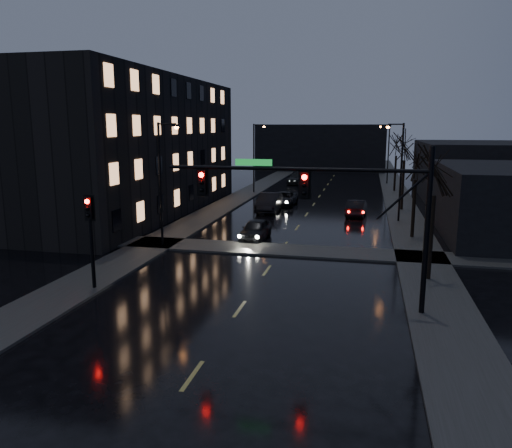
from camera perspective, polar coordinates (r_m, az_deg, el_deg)
The scene contains 22 objects.
ground at distance 15.02m, azimuth -10.02°, elevation -20.21°, with size 160.00×160.00×0.00m, color black.
sidewalk_left at distance 49.34m, azimuth -3.63°, elevation 2.14°, with size 3.00×140.00×0.12m, color #2D2D2B.
sidewalk_right at distance 47.53m, azimuth 16.47°, elevation 1.35°, with size 3.00×140.00×0.12m, color #2D2D2B.
sidewalk_cross at distance 31.67m, azimuth 2.86°, elevation -2.96°, with size 40.00×3.00×0.12m, color #2D2D2B.
apartment_block at distance 47.09m, azimuth -14.96°, elevation 8.62°, with size 12.00×30.00×12.00m, color black.
commercial_right_far at distance 61.13m, azimuth 23.85°, elevation 5.73°, with size 12.00×18.00×6.00m, color black.
far_block at distance 90.23m, azimuth 7.48°, elevation 8.67°, with size 22.00×10.00×8.00m, color black.
signal_mast at distance 21.02m, azimuth 8.94°, elevation 3.06°, with size 11.11×0.41×7.00m.
signal_pole_left at distance 24.78m, azimuth -18.38°, elevation -0.51°, with size 0.35×0.41×4.53m.
tree_near at distance 26.03m, azimuth 19.91°, elevation 7.06°, with size 3.52×3.52×8.08m.
tree_mid_a at distance 35.98m, azimuth 17.92°, elevation 7.52°, with size 3.30×3.30×7.58m.
tree_mid_b at distance 47.90m, azimuth 16.71°, elevation 9.30°, with size 3.74×3.74×8.59m.
tree_far at distance 61.89m, azimuth 15.80°, elevation 9.16°, with size 3.43×3.43×7.88m.
streetlight_l_near at distance 32.52m, azimuth -10.56°, elevation 5.67°, with size 1.53×0.28×8.00m.
streetlight_l_far at distance 58.27m, azimuth -0.05°, elevation 8.20°, with size 1.53×0.28×8.00m.
streetlight_r_mid at distance 41.96m, azimuth 15.99°, elevation 6.63°, with size 1.53×0.28×8.00m.
streetlight_r_far at distance 69.89m, azimuth 14.73°, elevation 8.34°, with size 1.53×0.28×8.00m.
oncoming_car_a at distance 34.72m, azimuth -0.05°, elevation -0.61°, with size 1.64×4.09×1.39m, color black.
oncoming_car_b at distance 45.94m, azimuth 1.54°, elevation 2.48°, with size 1.80×5.18×1.71m, color black.
oncoming_car_c at distance 49.68m, azimuth 3.22°, elevation 2.92°, with size 2.23×4.84×1.34m, color black.
oncoming_car_d at distance 68.31m, azimuth 4.68°, elevation 5.24°, with size 2.16×5.32×1.54m, color black.
lead_car at distance 44.64m, azimuth 11.42°, elevation 1.83°, with size 1.51×4.33×1.43m, color black.
Camera 1 is at (5.14, -11.78, 7.78)m, focal length 35.00 mm.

